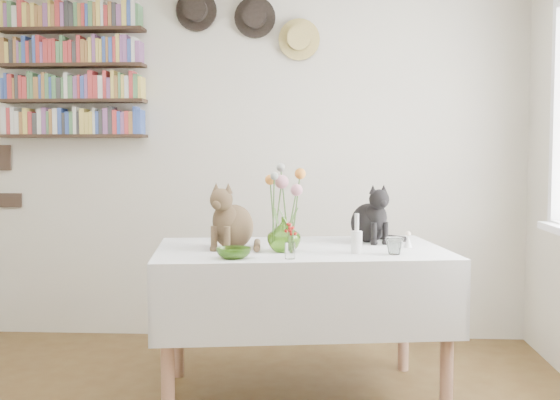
# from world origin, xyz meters

# --- Properties ---
(room) EXTENTS (4.08, 4.58, 2.58)m
(room) POSITION_xyz_m (0.00, 0.00, 1.25)
(room) COLOR brown
(room) RESTS_ON ground
(dining_table) EXTENTS (1.60, 1.15, 0.79)m
(dining_table) POSITION_xyz_m (0.49, 1.04, 0.60)
(dining_table) COLOR white
(dining_table) RESTS_ON room
(tabby_cat) EXTENTS (0.32, 0.36, 0.35)m
(tabby_cat) POSITION_xyz_m (0.15, 1.01, 0.97)
(tabby_cat) COLOR brown
(tabby_cat) RESTS_ON dining_table
(black_cat) EXTENTS (0.31, 0.34, 0.33)m
(black_cat) POSITION_xyz_m (0.87, 1.30, 0.96)
(black_cat) COLOR black
(black_cat) RESTS_ON dining_table
(flower_vase) EXTENTS (0.17, 0.17, 0.18)m
(flower_vase) POSITION_xyz_m (0.42, 0.89, 0.88)
(flower_vase) COLOR #80B93F
(flower_vase) RESTS_ON dining_table
(green_bowl) EXTENTS (0.18, 0.18, 0.05)m
(green_bowl) POSITION_xyz_m (0.19, 0.65, 0.82)
(green_bowl) COLOR #80B93F
(green_bowl) RESTS_ON dining_table
(drinking_glass) EXTENTS (0.11, 0.11, 0.09)m
(drinking_glass) POSITION_xyz_m (0.96, 0.82, 0.84)
(drinking_glass) COLOR white
(drinking_glass) RESTS_ON dining_table
(candlestick) EXTENTS (0.05, 0.05, 0.20)m
(candlestick) POSITION_xyz_m (0.78, 0.86, 0.86)
(candlestick) COLOR white
(candlestick) RESTS_ON dining_table
(berry_jar) EXTENTS (0.05, 0.05, 0.20)m
(berry_jar) POSITION_xyz_m (0.46, 0.66, 0.88)
(berry_jar) COLOR white
(berry_jar) RESTS_ON dining_table
(porcelain_figurine) EXTENTS (0.05, 0.05, 0.09)m
(porcelain_figurine) POSITION_xyz_m (1.06, 1.08, 0.83)
(porcelain_figurine) COLOR white
(porcelain_figurine) RESTS_ON dining_table
(flower_bouquet) EXTENTS (0.17, 0.12, 0.39)m
(flower_bouquet) POSITION_xyz_m (0.41, 0.90, 1.14)
(flower_bouquet) COLOR #4C7233
(flower_bouquet) RESTS_ON flower_vase
(bookshelf_unit) EXTENTS (1.00, 0.16, 0.91)m
(bookshelf_unit) POSITION_xyz_m (-1.10, 2.16, 1.84)
(bookshelf_unit) COLOR #322116
(bookshelf_unit) RESTS_ON room
(wall_hats) EXTENTS (0.98, 0.09, 0.48)m
(wall_hats) POSITION_xyz_m (0.12, 2.19, 2.17)
(wall_hats) COLOR black
(wall_hats) RESTS_ON room
(wall_art_plaques) EXTENTS (0.21, 0.02, 0.44)m
(wall_art_plaques) POSITION_xyz_m (-1.63, 2.23, 1.12)
(wall_art_plaques) COLOR #38281E
(wall_art_plaques) RESTS_ON room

